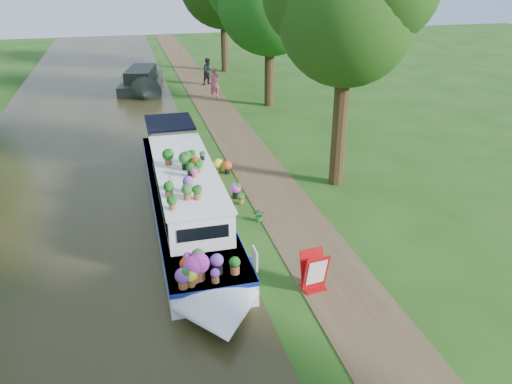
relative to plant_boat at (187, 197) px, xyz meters
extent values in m
plane|color=#1D4611|center=(2.25, -1.35, -0.85)|extent=(100.00, 100.00, 0.00)
cube|color=#2A2612|center=(-3.75, -1.35, -0.84)|extent=(10.00, 100.00, 0.02)
cube|color=#4C3A23|center=(3.45, -1.35, -0.84)|extent=(2.20, 100.00, 0.03)
cube|color=white|center=(0.00, 0.85, -0.46)|extent=(2.20, 12.00, 0.75)
cube|color=navy|center=(0.00, 0.85, -0.14)|extent=(2.24, 12.04, 0.12)
cube|color=white|center=(0.00, 0.05, 0.44)|extent=(1.80, 7.00, 1.05)
cube|color=white|center=(0.00, 0.05, 1.00)|extent=(1.90, 7.10, 0.06)
cube|color=black|center=(0.91, 0.05, 0.52)|extent=(0.03, 6.40, 0.38)
cube|color=black|center=(-0.91, 0.05, 0.52)|extent=(0.03, 6.40, 0.38)
cube|color=black|center=(0.00, 5.15, 1.07)|extent=(1.90, 2.40, 0.10)
cube|color=white|center=(1.15, -4.55, 0.22)|extent=(0.04, 0.45, 0.55)
imported|color=#154F15|center=(-0.62, -1.38, 1.25)|extent=(0.26, 0.28, 0.44)
imported|color=#154F15|center=(0.29, 0.19, 1.22)|extent=(0.29, 0.29, 0.39)
cylinder|color=black|center=(6.05, 1.65, 1.42)|extent=(0.56, 0.56, 4.55)
sphere|color=#16380E|center=(6.05, 1.65, 5.38)|extent=(4.80, 4.80, 4.80)
cylinder|color=black|center=(6.75, 13.65, 1.07)|extent=(0.56, 0.56, 3.85)
sphere|color=#154F15|center=(6.75, 13.65, 5.10)|extent=(6.00, 6.00, 6.00)
cylinder|color=black|center=(6.25, 24.65, 1.25)|extent=(0.56, 0.56, 4.20)
cube|color=black|center=(-0.50, 20.51, -0.51)|extent=(3.46, 6.82, 0.65)
cube|color=black|center=(-0.50, 19.97, 0.20)|extent=(2.44, 4.07, 0.76)
cube|color=#A90C0F|center=(2.70, -4.77, -0.81)|extent=(0.66, 0.57, 0.03)
cube|color=#A90C0F|center=(2.70, -4.90, -0.28)|extent=(0.71, 0.36, 1.07)
cube|color=#A90C0F|center=(2.70, -4.64, -0.28)|extent=(0.71, 0.36, 1.07)
cube|color=white|center=(2.70, -4.94, -0.22)|extent=(0.54, 0.25, 0.75)
imported|color=#DB5AA9|center=(3.88, 16.10, 0.14)|extent=(0.81, 0.66, 1.92)
imported|color=black|center=(4.15, 20.08, 0.10)|extent=(1.12, 1.04, 1.85)
imported|color=#206D29|center=(2.30, -0.67, -0.62)|extent=(0.49, 0.46, 0.46)
camera|label=1|loc=(-1.57, -15.05, 7.10)|focal=35.00mm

